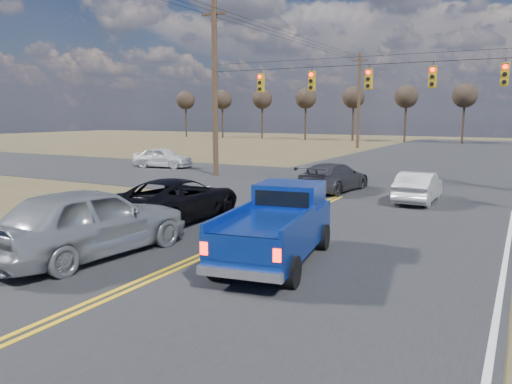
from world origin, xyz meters
The scene contains 12 objects.
ground centered at (0.00, 0.00, 0.00)m, with size 160.00×160.00×0.00m, color brown.
road_main centered at (0.00, 10.00, 0.00)m, with size 14.00×120.00×0.02m, color #28282B.
road_cross centered at (0.00, 18.00, 0.00)m, with size 120.00×12.00×0.02m, color #28282B.
signal_gantry centered at (0.50, 17.79, 5.06)m, with size 19.60×4.83×10.00m.
utility_poles centered at (0.00, 17.00, 5.23)m, with size 19.60×58.32×10.00m.
treeline centered at (0.00, 26.96, 5.70)m, with size 87.00×117.80×7.40m.
pickup_truck centered at (1.85, 4.04, 0.88)m, with size 2.54×5.06×1.82m.
silver_suv centered at (-2.53, 2.20, 0.91)m, with size 2.15×5.36×1.82m, color #929499.
black_suv centered at (-3.31, 6.87, 0.72)m, with size 2.40×5.21×1.45m, color black.
white_car_queue centered at (3.27, 14.33, 0.64)m, with size 1.35×3.87×1.27m, color #B8B8B8.
dgrey_car_queue centered at (-0.80, 15.50, 0.67)m, with size 1.89×4.65×1.35m, color #3A3A40.
cross_car_west centered at (-14.62, 20.02, 0.69)m, with size 4.04×1.63×1.38m, color white.
Camera 1 is at (7.04, -6.65, 3.58)m, focal length 35.00 mm.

